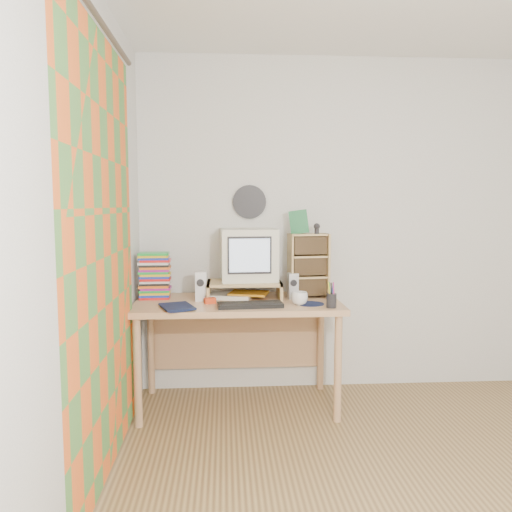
{
  "coord_description": "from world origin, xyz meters",
  "views": [
    {
      "loc": [
        -1.12,
        -2.0,
        1.41
      ],
      "look_at": [
        -0.91,
        1.33,
        1.07
      ],
      "focal_mm": 35.0,
      "sensor_mm": 36.0,
      "label": 1
    }
  ],
  "objects": [
    {
      "name": "wall_disc",
      "position": [
        -0.93,
        1.73,
        1.43
      ],
      "size": [
        0.25,
        0.02,
        0.25
      ],
      "primitive_type": "cylinder",
      "rotation": [
        1.57,
        0.0,
        0.0
      ],
      "color": "black",
      "rests_on": "back_wall"
    },
    {
      "name": "curtain",
      "position": [
        -1.71,
        0.48,
        1.15
      ],
      "size": [
        0.0,
        2.2,
        2.2
      ],
      "primitive_type": "plane",
      "rotation": [
        1.57,
        0.0,
        1.57
      ],
      "color": "orange",
      "rests_on": "left_wall"
    },
    {
      "name": "mug",
      "position": [
        -0.63,
        1.22,
        0.79
      ],
      "size": [
        0.13,
        0.13,
        0.09
      ],
      "primitive_type": "imported",
      "rotation": [
        0.0,
        0.0,
        -0.19
      ],
      "color": "silver",
      "rests_on": "desk"
    },
    {
      "name": "speaker_right",
      "position": [
        -0.64,
        1.44,
        0.84
      ],
      "size": [
        0.07,
        0.07,
        0.18
      ],
      "primitive_type": "cube",
      "rotation": [
        0.0,
        0.0,
        0.1
      ],
      "color": "silver",
      "rests_on": "desk"
    },
    {
      "name": "speaker_left",
      "position": [
        -1.28,
        1.41,
        0.85
      ],
      "size": [
        0.08,
        0.08,
        0.2
      ],
      "primitive_type": "cube",
      "rotation": [
        0.0,
        0.0,
        0.08
      ],
      "color": "silver",
      "rests_on": "desk"
    },
    {
      "name": "diary",
      "position": [
        -1.51,
        1.12,
        0.77
      ],
      "size": [
        0.27,
        0.24,
        0.05
      ],
      "primitive_type": "imported",
      "rotation": [
        0.0,
        0.0,
        0.35
      ],
      "color": "#0E1533",
      "rests_on": "desk"
    },
    {
      "name": "red_box",
      "position": [
        -1.22,
        1.31,
        0.77
      ],
      "size": [
        0.09,
        0.07,
        0.04
      ],
      "primitive_type": "cube",
      "rotation": [
        0.0,
        0.0,
        0.31
      ],
      "color": "red",
      "rests_on": "desk"
    },
    {
      "name": "desk",
      "position": [
        -1.03,
        1.44,
        0.62
      ],
      "size": [
        1.4,
        0.7,
        0.75
      ],
      "color": "tan",
      "rests_on": "floor"
    },
    {
      "name": "game_box",
      "position": [
        -0.59,
        1.51,
        1.29
      ],
      "size": [
        0.13,
        0.05,
        0.17
      ],
      "primitive_type": "cube",
      "rotation": [
        0.0,
        0.0,
        -0.18
      ],
      "color": "#1C6335",
      "rests_on": "cd_rack"
    },
    {
      "name": "left_wall",
      "position": [
        -1.75,
        0.0,
        1.25
      ],
      "size": [
        0.0,
        3.5,
        3.5
      ],
      "primitive_type": "plane",
      "rotation": [
        1.57,
        0.0,
        1.57
      ],
      "color": "silver",
      "rests_on": "floor"
    },
    {
      "name": "pen_cup",
      "position": [
        -0.43,
        1.12,
        0.81
      ],
      "size": [
        0.07,
        0.07,
        0.13
      ],
      "primitive_type": null,
      "rotation": [
        0.0,
        0.0,
        0.13
      ],
      "color": "black",
      "rests_on": "desk"
    },
    {
      "name": "cd_rack",
      "position": [
        -0.52,
        1.5,
        0.98
      ],
      "size": [
        0.29,
        0.17,
        0.46
      ],
      "primitive_type": "cube",
      "rotation": [
        0.0,
        0.0,
        0.11
      ],
      "color": "tan",
      "rests_on": "desk"
    },
    {
      "name": "webcam",
      "position": [
        -0.47,
        1.46,
        1.24
      ],
      "size": [
        0.04,
        0.04,
        0.08
      ],
      "primitive_type": null,
      "rotation": [
        0.0,
        0.0,
        -0.01
      ],
      "color": "black",
      "rests_on": "cd_rack"
    },
    {
      "name": "back_wall",
      "position": [
        0.0,
        1.75,
        1.25
      ],
      "size": [
        3.5,
        0.0,
        3.5
      ],
      "primitive_type": "plane",
      "rotation": [
        1.57,
        0.0,
        0.0
      ],
      "color": "silver",
      "rests_on": "floor"
    },
    {
      "name": "crt_monitor",
      "position": [
        -0.95,
        1.53,
        1.05
      ],
      "size": [
        0.41,
        0.41,
        0.37
      ],
      "primitive_type": "cube",
      "rotation": [
        0.0,
        0.0,
        0.07
      ],
      "color": "beige",
      "rests_on": "monitor_riser"
    },
    {
      "name": "keyboard",
      "position": [
        -0.95,
        1.17,
        0.76
      ],
      "size": [
        0.43,
        0.18,
        0.03
      ],
      "primitive_type": "cube",
      "rotation": [
        0.0,
        0.0,
        0.09
      ],
      "color": "black",
      "rests_on": "desk"
    },
    {
      "name": "monitor_riser",
      "position": [
        -0.98,
        1.48,
        0.84
      ],
      "size": [
        0.52,
        0.3,
        0.12
      ],
      "color": "tan",
      "rests_on": "desk"
    },
    {
      "name": "dvd_stack",
      "position": [
        -1.61,
        1.52,
        0.9
      ],
      "size": [
        0.21,
        0.15,
        0.29
      ],
      "primitive_type": null,
      "rotation": [
        0.0,
        0.0,
        0.03
      ],
      "color": "brown",
      "rests_on": "desk"
    },
    {
      "name": "papers",
      "position": [
        -1.03,
        1.5,
        0.77
      ],
      "size": [
        0.35,
        0.29,
        0.04
      ],
      "primitive_type": null,
      "rotation": [
        0.0,
        0.0,
        -0.27
      ],
      "color": "white",
      "rests_on": "desk"
    },
    {
      "name": "mousepad",
      "position": [
        -0.55,
        1.24,
        0.75
      ],
      "size": [
        0.23,
        0.23,
        0.0
      ],
      "primitive_type": "cylinder",
      "rotation": [
        0.0,
        0.0,
        -0.26
      ],
      "color": "black",
      "rests_on": "desk"
    }
  ]
}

